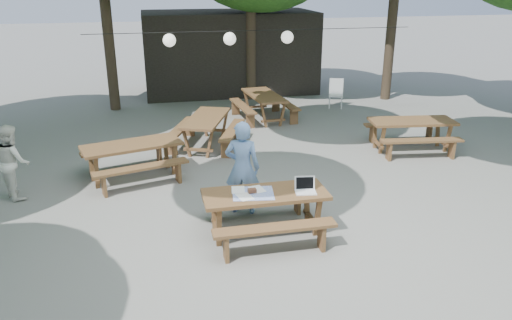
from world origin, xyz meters
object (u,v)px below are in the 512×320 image
Objects in this scene: picnic_table_nw at (133,160)px; woman at (242,168)px; second_person at (13,161)px; plastic_chair at (336,99)px; main_picnic_table at (265,213)px.

woman is at bearing -62.11° from picnic_table_nw.
woman reaches higher than second_person.
plastic_chair reaches higher than picnic_table_nw.
main_picnic_table is 3.65m from picnic_table_nw.
picnic_table_nw is 2.50× the size of plastic_chair.
picnic_table_nw is at bearing -122.50° from plastic_chair.
woman is 1.19× the size of second_person.
main_picnic_table is 4.99m from second_person.
main_picnic_table is 8.67m from plastic_chair.
second_person reaches higher than picnic_table_nw.
main_picnic_table is 0.89× the size of picnic_table_nw.
picnic_table_nw is at bearing 125.87° from main_picnic_table.
main_picnic_table is 1.40× the size of second_person.
plastic_chair is at bearing -85.98° from second_person.
plastic_chair is (4.31, 6.73, -0.59)m from woman.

